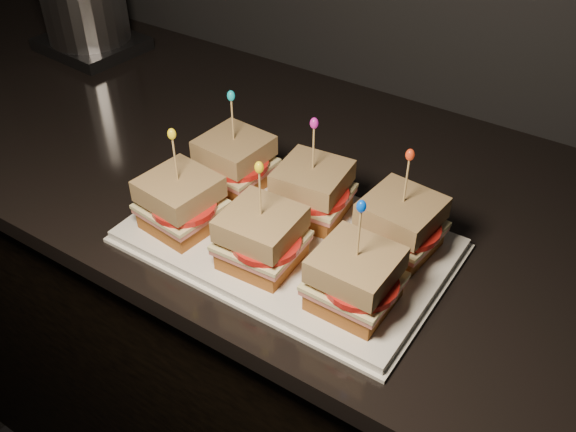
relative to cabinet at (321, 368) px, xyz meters
The scene contains 47 objects.
cabinet is the anchor object (origin of this frame).
granite_slab 0.46m from the cabinet, ahead, with size 2.41×0.72×0.03m, color black.
platter 0.52m from the cabinet, 81.37° to the right, with size 0.46×0.28×0.02m, color white.
platter_rim 0.51m from the cabinet, 81.37° to the right, with size 0.47×0.29×0.01m, color white.
sandwich_0_bread_bot 0.54m from the cabinet, 140.51° to the right, with size 0.10×0.10×0.03m, color brown.
sandwich_0_ham 0.55m from the cabinet, 140.51° to the right, with size 0.11×0.10×0.01m, color #C4685B.
sandwich_0_cheese 0.56m from the cabinet, 140.51° to the right, with size 0.11×0.10×0.01m, color beige.
sandwich_0_tomato 0.56m from the cabinet, 135.85° to the right, with size 0.10×0.10×0.01m, color red.
sandwich_0_bread_top 0.59m from the cabinet, 140.51° to the right, with size 0.10×0.10×0.03m, color brown.
sandwich_0_pick 0.63m from the cabinet, 140.51° to the right, with size 0.00×0.00×0.09m, color tan.
sandwich_0_frill 0.68m from the cabinet, 140.51° to the right, with size 0.01×0.01×0.02m, color #0DA9B9.
sandwich_1_bread_bot 0.52m from the cabinet, 75.85° to the right, with size 0.10×0.10×0.03m, color brown.
sandwich_1_ham 0.54m from the cabinet, 75.85° to the right, with size 0.11×0.10×0.01m, color #C4685B.
sandwich_1_cheese 0.55m from the cabinet, 75.85° to the right, with size 0.11×0.10×0.01m, color beige.
sandwich_1_tomato 0.56m from the cabinet, 70.61° to the right, with size 0.10×0.10×0.01m, color red.
sandwich_1_bread_top 0.57m from the cabinet, 75.85° to the right, with size 0.10×0.10×0.03m, color brown.
sandwich_1_pick 0.62m from the cabinet, 75.85° to the right, with size 0.00×0.00×0.09m, color tan.
sandwich_1_frill 0.66m from the cabinet, 75.85° to the right, with size 0.01×0.01×0.02m, color #C81DA7.
sandwich_2_bread_bot 0.55m from the cabinet, 30.20° to the right, with size 0.10×0.10×0.03m, color brown.
sandwich_2_ham 0.57m from the cabinet, 30.20° to the right, with size 0.11×0.10×0.01m, color #C4685B.
sandwich_2_cheese 0.57m from the cabinet, 30.20° to the right, with size 0.11×0.10×0.01m, color beige.
sandwich_2_tomato 0.58m from the cabinet, 29.97° to the right, with size 0.10×0.10×0.01m, color red.
sandwich_2_bread_top 0.60m from the cabinet, 30.20° to the right, with size 0.10×0.10×0.03m, color brown.
sandwich_2_pick 0.64m from the cabinet, 30.20° to the right, with size 0.00×0.00×0.09m, color tan.
sandwich_2_frill 0.69m from the cabinet, 30.20° to the right, with size 0.01×0.01×0.02m, color red.
sandwich_3_bread_bot 0.57m from the cabinet, 117.59° to the right, with size 0.10×0.10×0.03m, color brown.
sandwich_3_ham 0.59m from the cabinet, 117.59° to the right, with size 0.11×0.10×0.01m, color #C4685B.
sandwich_3_cheese 0.60m from the cabinet, 117.59° to the right, with size 0.11×0.10×0.01m, color beige.
sandwich_3_tomato 0.60m from the cabinet, 114.63° to the right, with size 0.10×0.10×0.01m, color red.
sandwich_3_bread_top 0.62m from the cabinet, 117.59° to the right, with size 0.10×0.10×0.03m, color brown.
sandwich_3_pick 0.66m from the cabinet, 117.59° to the right, with size 0.00×0.00×0.09m, color tan.
sandwich_3_frill 0.71m from the cabinet, 117.59° to the right, with size 0.01×0.01×0.02m, color yellow.
sandwich_4_bread_bot 0.56m from the cabinet, 83.80° to the right, with size 0.10×0.10×0.03m, color brown.
sandwich_4_ham 0.58m from the cabinet, 83.80° to the right, with size 0.11×0.10×0.01m, color #C4685B.
sandwich_4_cheese 0.58m from the cabinet, 83.80° to the right, with size 0.11×0.10×0.01m, color beige.
sandwich_4_tomato 0.59m from the cabinet, 81.10° to the right, with size 0.10×0.10×0.01m, color red.
sandwich_4_bread_top 0.61m from the cabinet, 83.80° to the right, with size 0.10×0.10×0.03m, color brown.
sandwich_4_pick 0.65m from the cabinet, 83.80° to the right, with size 0.00×0.00×0.09m, color tan.
sandwich_4_frill 0.70m from the cabinet, 83.80° to the right, with size 0.01×0.01×0.02m, color yellow.
sandwich_5_bread_bot 0.59m from the cabinet, 53.51° to the right, with size 0.10×0.10×0.03m, color brown.
sandwich_5_ham 0.60m from the cabinet, 53.51° to the right, with size 0.11×0.10×0.01m, color #C4685B.
sandwich_5_cheese 0.61m from the cabinet, 53.51° to the right, with size 0.11×0.10×0.01m, color beige.
sandwich_5_tomato 0.62m from the cabinet, 52.34° to the right, with size 0.10×0.10×0.01m, color red.
sandwich_5_bread_top 0.63m from the cabinet, 53.51° to the right, with size 0.10×0.10×0.03m, color brown.
sandwich_5_pick 0.68m from the cabinet, 53.51° to the right, with size 0.00×0.00×0.09m, color tan.
sandwich_5_frill 0.72m from the cabinet, 53.51° to the right, with size 0.01×0.01×0.02m, color blue.
appliance_base 0.91m from the cabinet, 167.48° to the left, with size 0.22×0.18×0.03m, color #262628.
Camera 1 is at (-0.11, 0.88, 1.56)m, focal length 40.00 mm.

